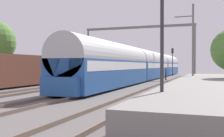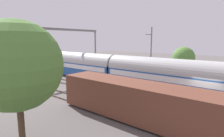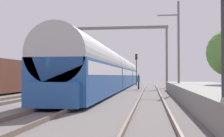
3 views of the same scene
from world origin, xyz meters
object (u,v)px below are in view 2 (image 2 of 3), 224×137
Objects in this scene: freight_car at (134,100)px; catenary_gantry at (59,40)px; person_crossing at (101,69)px; railway_signal_far at (50,53)px; passenger_train at (76,64)px.

freight_car is 19.66m from catenary_gantry.
catenary_gantry is (-4.90, 4.53, 4.90)m from person_crossing.
freight_car is at bearing -110.59° from railway_signal_far.
freight_car is 29.22m from railway_signal_far.
catenary_gantry reaches higher than railway_signal_far.
railway_signal_far is 10.41m from catenary_gantry.
person_crossing is at bearing -86.27° from railway_signal_far.
freight_car is at bearing -116.58° from passenger_train.
freight_car is 0.77× the size of catenary_gantry.
passenger_train is 9.91× the size of railway_signal_far.
catenary_gantry is at bearing 145.70° from passenger_train.
passenger_train is at bearing -100.22° from railway_signal_far.
catenary_gantry is (6.26, 18.09, 4.46)m from freight_car.
person_crossing is 13.94m from railway_signal_far.
passenger_train is 3.78× the size of freight_car.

